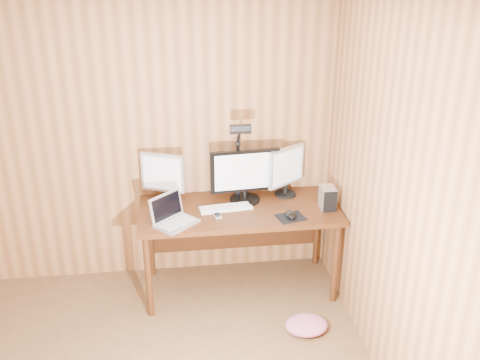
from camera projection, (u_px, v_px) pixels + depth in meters
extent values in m
plane|color=#A3683B|center=(120.00, 139.00, 4.32)|extent=(4.00, 0.00, 4.00)
plane|color=#A3683B|center=(440.00, 253.00, 2.70)|extent=(0.00, 4.00, 4.00)
cube|color=#44210E|center=(239.00, 211.00, 4.30)|extent=(1.60, 0.70, 0.04)
cube|color=#44210E|center=(235.00, 222.00, 4.70)|extent=(1.48, 0.02, 0.51)
cylinder|color=#44210E|center=(148.00, 277.00, 4.10)|extent=(0.05, 0.05, 0.71)
cylinder|color=#44210E|center=(150.00, 239.00, 4.63)|extent=(0.05, 0.05, 0.71)
cylinder|color=#44210E|center=(335.00, 263.00, 4.27)|extent=(0.05, 0.05, 0.71)
cylinder|color=#44210E|center=(317.00, 229.00, 4.80)|extent=(0.05, 0.05, 0.71)
cylinder|color=black|center=(245.00, 200.00, 4.42)|extent=(0.25, 0.25, 0.02)
cylinder|color=black|center=(245.00, 194.00, 4.40)|extent=(0.04, 0.04, 0.07)
cube|color=black|center=(245.00, 171.00, 4.32)|extent=(0.57, 0.08, 0.35)
cube|color=silver|center=(245.00, 172.00, 4.30)|extent=(0.50, 0.05, 0.30)
cylinder|color=black|center=(164.00, 200.00, 4.41)|extent=(0.17, 0.17, 0.02)
cylinder|color=black|center=(164.00, 195.00, 4.39)|extent=(0.03, 0.03, 0.08)
cube|color=#B7B7BC|center=(163.00, 173.00, 4.31)|extent=(0.35, 0.17, 0.32)
cube|color=silver|center=(162.00, 174.00, 4.29)|extent=(0.30, 0.13, 0.27)
cylinder|color=black|center=(285.00, 194.00, 4.52)|extent=(0.18, 0.18, 0.02)
cylinder|color=black|center=(286.00, 189.00, 4.50)|extent=(0.04, 0.04, 0.08)
cube|color=#B7B7BC|center=(286.00, 166.00, 4.42)|extent=(0.33, 0.24, 0.33)
cube|color=silver|center=(288.00, 167.00, 4.41)|extent=(0.28, 0.19, 0.28)
cube|color=silver|center=(177.00, 224.00, 4.03)|extent=(0.37, 0.37, 0.02)
cube|color=silver|center=(166.00, 206.00, 4.05)|extent=(0.26, 0.24, 0.20)
cube|color=black|center=(166.00, 206.00, 4.05)|extent=(0.22, 0.21, 0.17)
cube|color=#B2B2B7|center=(177.00, 222.00, 4.03)|extent=(0.28, 0.27, 0.00)
cube|color=white|center=(226.00, 208.00, 4.28)|extent=(0.43, 0.18, 0.02)
cube|color=white|center=(226.00, 207.00, 4.27)|extent=(0.40, 0.15, 0.00)
cube|color=black|center=(291.00, 217.00, 4.14)|extent=(0.25, 0.22, 0.00)
ellipsoid|color=black|center=(291.00, 215.00, 4.13)|extent=(0.12, 0.14, 0.04)
cube|color=silver|center=(327.00, 198.00, 4.27)|extent=(0.11, 0.16, 0.18)
cube|color=black|center=(330.00, 202.00, 4.19)|extent=(0.11, 0.01, 0.17)
cube|color=silver|center=(217.00, 216.00, 4.16)|extent=(0.07, 0.11, 0.01)
cube|color=black|center=(217.00, 215.00, 4.16)|extent=(0.05, 0.07, 0.00)
cylinder|color=black|center=(322.00, 194.00, 4.41)|extent=(0.04, 0.04, 0.11)
cube|color=black|center=(238.00, 196.00, 4.53)|extent=(0.05, 0.07, 0.07)
cylinder|color=black|center=(238.00, 170.00, 4.44)|extent=(0.03, 0.03, 0.46)
sphere|color=black|center=(238.00, 143.00, 4.35)|extent=(0.05, 0.05, 0.05)
cylinder|color=black|center=(239.00, 136.00, 4.25)|extent=(0.02, 0.16, 0.19)
cylinder|color=black|center=(240.00, 129.00, 4.13)|extent=(0.16, 0.08, 0.08)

